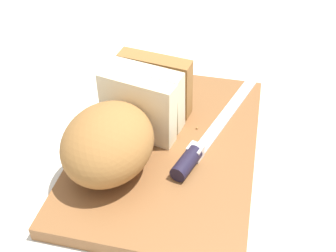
# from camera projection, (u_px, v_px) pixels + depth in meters

# --- Properties ---
(ground_plane) EXTENTS (3.00, 3.00, 0.00)m
(ground_plane) POSITION_uv_depth(u_px,v_px,m) (168.00, 152.00, 0.61)
(ground_plane) COLOR silver
(cutting_board) EXTENTS (0.39, 0.27, 0.02)m
(cutting_board) POSITION_uv_depth(u_px,v_px,m) (168.00, 147.00, 0.61)
(cutting_board) COLOR brown
(cutting_board) RESTS_ON ground_plane
(bread_loaf) EXTENTS (0.24, 0.14, 0.10)m
(bread_loaf) POSITION_uv_depth(u_px,v_px,m) (124.00, 124.00, 0.56)
(bread_loaf) COLOR #996633
(bread_loaf) RESTS_ON cutting_board
(bread_knife) EXTENTS (0.27, 0.09, 0.02)m
(bread_knife) POSITION_uv_depth(u_px,v_px,m) (199.00, 147.00, 0.58)
(bread_knife) COLOR silver
(bread_knife) RESTS_ON cutting_board
(crumb_near_knife) EXTENTS (0.00, 0.00, 0.00)m
(crumb_near_knife) POSITION_uv_depth(u_px,v_px,m) (197.00, 128.00, 0.62)
(crumb_near_knife) COLOR #A8753D
(crumb_near_knife) RESTS_ON cutting_board
(crumb_near_loaf) EXTENTS (0.00, 0.00, 0.00)m
(crumb_near_loaf) POSITION_uv_depth(u_px,v_px,m) (161.00, 119.00, 0.64)
(crumb_near_loaf) COLOR #A8753D
(crumb_near_loaf) RESTS_ON cutting_board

